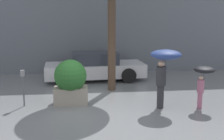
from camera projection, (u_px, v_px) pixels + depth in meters
name	position (u px, v px, depth m)	size (l,w,h in m)	color
ground_plane	(93.00, 115.00, 8.49)	(40.00, 40.00, 0.00)	slate
building_facade	(87.00, 14.00, 14.25)	(18.00, 0.30, 6.00)	slate
planter_box	(71.00, 80.00, 9.36)	(1.12, 1.08, 1.52)	#9E9384
person_adult	(165.00, 62.00, 8.85)	(0.97, 0.97, 1.90)	#2D2D33
person_child	(203.00, 75.00, 8.92)	(0.66, 0.66, 1.36)	#B76684
parked_car_near	(95.00, 67.00, 12.95)	(4.62, 2.19, 1.28)	silver
parking_meter	(23.00, 80.00, 9.11)	(0.14, 0.14, 1.21)	#595B60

